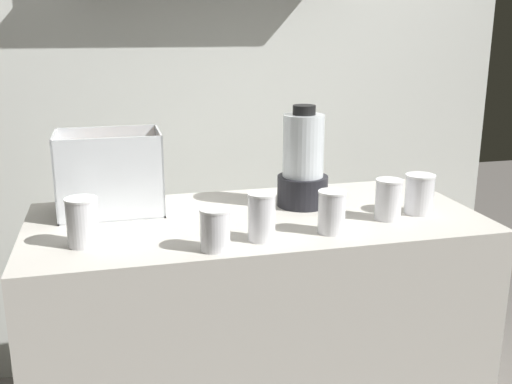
% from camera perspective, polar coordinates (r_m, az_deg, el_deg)
% --- Properties ---
extents(counter, '(1.40, 0.64, 0.90)m').
position_cam_1_polar(counter, '(2.05, 0.00, -14.41)').
color(counter, beige).
rests_on(counter, ground_plane).
extents(back_wall_unit, '(2.60, 0.24, 2.50)m').
position_cam_1_polar(back_wall_unit, '(2.54, -4.31, 10.81)').
color(back_wall_unit, silver).
rests_on(back_wall_unit, ground_plane).
extents(carrot_display_bin, '(0.32, 0.22, 0.26)m').
position_cam_1_polar(carrot_display_bin, '(1.95, -13.60, 0.53)').
color(carrot_display_bin, white).
rests_on(carrot_display_bin, counter).
extents(blender_pitcher, '(0.17, 0.17, 0.33)m').
position_cam_1_polar(blender_pitcher, '(1.96, 4.51, 2.63)').
color(blender_pitcher, black).
rests_on(blender_pitcher, counter).
extents(juice_cup_carrot_far_left, '(0.09, 0.09, 0.13)m').
position_cam_1_polar(juice_cup_carrot_far_left, '(1.68, -16.24, -3.02)').
color(juice_cup_carrot_far_left, white).
rests_on(juice_cup_carrot_far_left, counter).
extents(juice_cup_beet_left, '(0.08, 0.08, 0.11)m').
position_cam_1_polar(juice_cup_beet_left, '(1.58, -3.92, -3.86)').
color(juice_cup_beet_left, white).
rests_on(juice_cup_beet_left, counter).
extents(juice_cup_pomegranate_middle, '(0.08, 0.08, 0.14)m').
position_cam_1_polar(juice_cup_pomegranate_middle, '(1.65, 0.54, -2.59)').
color(juice_cup_pomegranate_middle, white).
rests_on(juice_cup_pomegranate_middle, counter).
extents(juice_cup_orange_right, '(0.08, 0.08, 0.12)m').
position_cam_1_polar(juice_cup_orange_right, '(1.72, 7.24, -2.12)').
color(juice_cup_orange_right, white).
rests_on(juice_cup_orange_right, counter).
extents(juice_cup_mango_far_right, '(0.08, 0.08, 0.13)m').
position_cam_1_polar(juice_cup_mango_far_right, '(1.87, 12.52, -0.86)').
color(juice_cup_mango_far_right, white).
rests_on(juice_cup_mango_far_right, counter).
extents(juice_cup_mango_rightmost, '(0.09, 0.09, 0.13)m').
position_cam_1_polar(juice_cup_mango_rightmost, '(1.96, 15.33, -0.32)').
color(juice_cup_mango_rightmost, white).
rests_on(juice_cup_mango_rightmost, counter).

